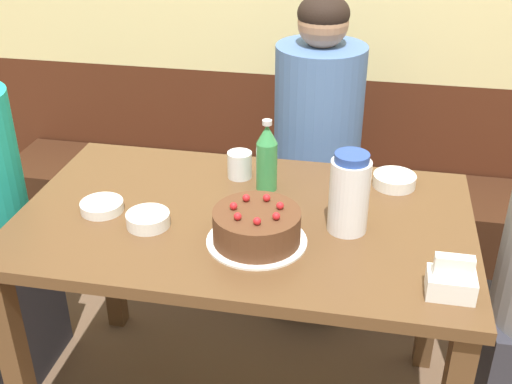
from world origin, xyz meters
TOP-DOWN VIEW (x-y plane):
  - bench_seat at (0.00, 0.83)m, footprint 2.44×0.38m
  - dining_table at (0.00, 0.00)m, footprint 1.26×0.76m
  - birthday_cake at (0.06, -0.13)m, footprint 0.26×0.26m
  - water_pitcher at (0.29, -0.02)m, footprint 0.11×0.11m
  - soju_bottle at (0.03, 0.17)m, footprint 0.06×0.06m
  - napkin_holder at (0.54, -0.26)m, footprint 0.11×0.08m
  - bowl_soup_white at (-0.40, -0.05)m, footprint 0.12×0.12m
  - bowl_rice_small at (0.41, 0.26)m, footprint 0.13×0.13m
  - bowl_side_dish at (-0.24, -0.10)m, footprint 0.12×0.12m
  - glass_water_tall at (-0.06, 0.23)m, footprint 0.08×0.08m
  - person_dark_striped at (0.14, 0.64)m, footprint 0.32×0.34m

SIDE VIEW (x-z plane):
  - bench_seat at x=0.00m, z-range 0.00..0.43m
  - person_dark_striped at x=0.14m, z-range -0.04..1.19m
  - dining_table at x=0.00m, z-range 0.27..1.01m
  - bowl_soup_white at x=-0.40m, z-range 0.75..0.77m
  - bowl_rice_small at x=0.41m, z-range 0.75..0.78m
  - bowl_side_dish at x=-0.24m, z-range 0.75..0.78m
  - napkin_holder at x=0.54m, z-range 0.73..0.84m
  - glass_water_tall at x=-0.06m, z-range 0.75..0.83m
  - birthday_cake at x=0.06m, z-range 0.74..0.85m
  - soju_bottle at x=0.03m, z-range 0.74..0.96m
  - water_pitcher at x=0.29m, z-range 0.74..0.97m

